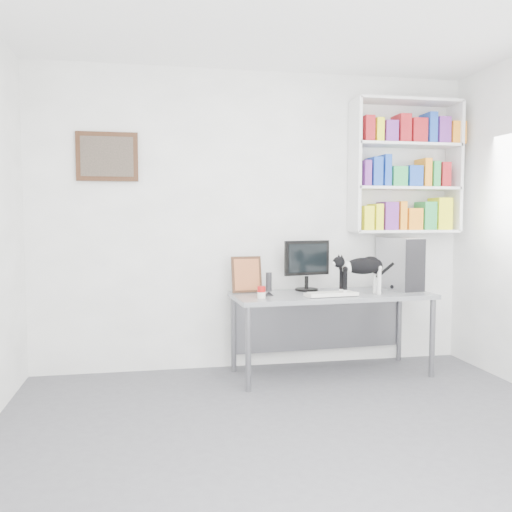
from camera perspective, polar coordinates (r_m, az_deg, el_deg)
The scene contains 11 objects.
room at distance 3.03m, azimuth 6.94°, elevation 3.49°, with size 4.01×4.01×2.70m.
bookshelf at distance 5.30m, azimuth 15.46°, elevation 9.05°, with size 1.03×0.28×1.24m, color white.
wall_art at distance 4.90m, azimuth -15.39°, elevation 10.05°, with size 0.52×0.04×0.42m, color #422515.
desk at distance 4.84m, azimuth 7.92°, elevation -8.11°, with size 1.73×0.67×0.72m, color gray.
monitor at distance 4.89m, azimuth 5.35°, elevation -0.96°, with size 0.43×0.21×0.46m, color black.
keyboard at distance 4.60m, azimuth 7.93°, elevation -4.00°, with size 0.43×0.17×0.03m, color white.
pc_tower at distance 5.11m, azimuth 14.89°, elevation -0.78°, with size 0.21×0.48×0.48m, color #ABABB0.
speaker at distance 4.57m, azimuth 1.35°, elevation -2.92°, with size 0.09×0.09×0.20m, color black.
leaning_print at distance 4.76m, azimuth -1.00°, elevation -1.89°, with size 0.27×0.11×0.33m, color #422515.
soup_can at distance 4.43m, azimuth 0.57°, elevation -3.84°, with size 0.07×0.07×0.10m, color #B3100F.
cat at distance 4.70m, azimuth 11.08°, elevation -2.02°, with size 0.54×0.14×0.33m, color black, non-canonical shape.
Camera 1 is at (-0.92, -2.89, 1.38)m, focal length 38.00 mm.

